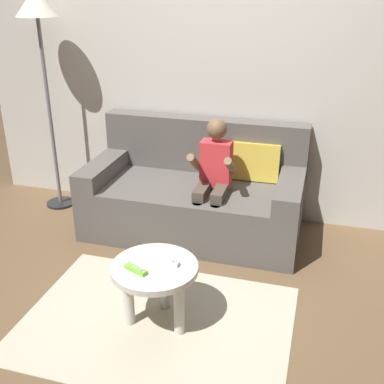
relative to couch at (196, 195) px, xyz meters
The scene contains 9 objects.
ground_plane 1.09m from the couch, 85.41° to the right, with size 8.09×8.09×0.00m, color brown.
wall_back 1.04m from the couch, 77.76° to the left, with size 4.04×0.05×2.50m, color beige.
couch is the anchor object (origin of this frame).
person_seated_on_couch 0.35m from the couch, 46.23° to the right, with size 0.31×0.38×0.93m.
coffee_table 1.16m from the couch, 85.64° to the right, with size 0.48×0.48×0.39m.
area_rug 1.20m from the couch, 85.66° to the right, with size 1.53×1.11×0.01m, color #BCB299.
game_remote_lime_near_edge 1.25m from the couch, 89.54° to the right, with size 0.14×0.09×0.03m.
game_remote_white_center 1.15m from the couch, 82.65° to the right, with size 0.14×0.05×0.03m.
floor_lamp 1.77m from the couch, behind, with size 0.32×0.32×1.76m.
Camera 1 is at (0.80, -2.16, 1.81)m, focal length 44.37 mm.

